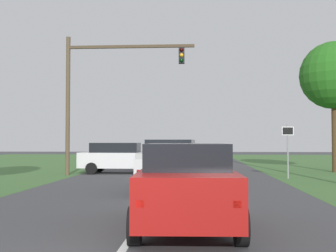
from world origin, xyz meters
The scene contains 7 objects.
ground_plane centered at (0.00, 9.55, 0.00)m, with size 120.00×120.00×0.00m, color #424244.
red_suv_near centered at (1.09, 3.27, 0.99)m, with size 2.33×4.61×1.87m.
pickup_truck_lead centered at (0.34, 10.80, 1.01)m, with size 2.45×5.59×1.98m.
traffic_light centered at (-4.10, 17.86, 5.16)m, with size 7.30×0.40×7.86m.
keep_moving_sign centered at (6.00, 16.31, 1.77)m, with size 0.60×0.09×2.79m.
oak_tree_right centered at (9.88, 21.15, 5.98)m, with size 4.20×4.20×8.11m.
crossing_suv_far centered at (-3.30, 19.32, 0.95)m, with size 4.71×2.15×1.81m.
Camera 1 is at (1.30, -6.25, 1.94)m, focal length 46.40 mm.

